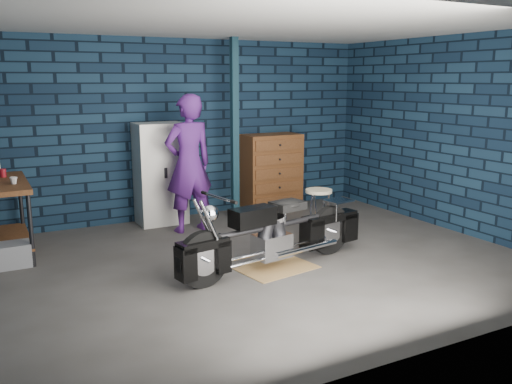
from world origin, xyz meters
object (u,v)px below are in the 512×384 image
(workbench, at_px, (3,218))
(shop_stool, at_px, (318,213))
(motorcycle, at_px, (276,228))
(person, at_px, (189,164))
(tool_chest, at_px, (272,172))
(storage_bin, at_px, (10,255))
(locker, at_px, (161,174))

(workbench, bearing_deg, shop_stool, -16.18)
(workbench, relative_size, motorcycle, 0.66)
(person, relative_size, shop_stool, 2.93)
(motorcycle, xyz_separation_m, shop_stool, (1.13, 0.83, -0.14))
(person, bearing_deg, tool_chest, -165.95)
(motorcycle, distance_m, shop_stool, 1.41)
(workbench, distance_m, storage_bin, 0.59)
(tool_chest, xyz_separation_m, shop_stool, (-0.20, -1.66, -0.29))
(person, relative_size, locker, 1.29)
(shop_stool, bearing_deg, storage_bin, 170.90)
(workbench, height_order, motorcycle, motorcycle)
(locker, bearing_deg, shop_stool, -44.91)
(workbench, bearing_deg, person, -0.87)
(workbench, xyz_separation_m, storage_bin, (0.02, -0.50, -0.32))
(workbench, distance_m, person, 2.43)
(person, distance_m, locker, 0.66)
(workbench, height_order, locker, locker)
(workbench, bearing_deg, motorcycle, -35.81)
(motorcycle, distance_m, storage_bin, 3.05)
(locker, bearing_deg, storage_bin, -153.80)
(workbench, height_order, shop_stool, workbench)
(motorcycle, height_order, locker, locker)
(workbench, bearing_deg, locker, 14.33)
(locker, height_order, tool_chest, locker)
(storage_bin, relative_size, shop_stool, 0.67)
(shop_stool, bearing_deg, person, 143.35)
(person, distance_m, storage_bin, 2.54)
(workbench, relative_size, tool_chest, 1.13)
(shop_stool, bearing_deg, motorcycle, -143.86)
(person, xyz_separation_m, shop_stool, (1.44, -1.07, -0.63))
(storage_bin, bearing_deg, tool_chest, 14.71)
(workbench, distance_m, shop_stool, 3.98)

